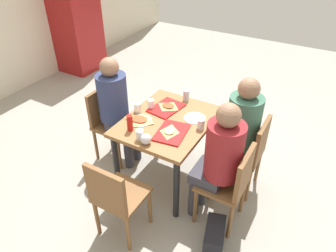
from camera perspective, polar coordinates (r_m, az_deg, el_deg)
The scene contains 25 objects.
ground_plane at distance 3.57m, azimuth -0.00°, elevation -9.14°, with size 10.00×10.00×0.02m, color #9E998E.
main_table at distance 3.15m, azimuth -0.00°, elevation -0.53°, with size 1.01×0.81×0.76m.
chair_near_left at distance 2.83m, azimuth 11.52°, elevation -10.04°, with size 0.40×0.40×0.86m.
chair_near_right at distance 3.20m, azimuth 14.66°, elevation -4.36°, with size 0.40×0.40×0.86m.
chair_far_side at distance 3.62m, azimuth -10.87°, elevation 1.24°, with size 0.40×0.40×0.86m.
chair_left_end at distance 2.70m, azimuth -9.66°, elevation -12.50°, with size 0.40×0.40×0.86m.
person_in_red at distance 2.69m, azimuth 9.33°, elevation -5.35°, with size 0.32×0.42×1.27m.
person_in_brown_jacket at distance 3.08m, azimuth 12.86°, elevation -0.03°, with size 0.32×0.42×1.27m.
person_far_side at distance 3.41m, azimuth -9.49°, elevation 4.05°, with size 0.32×0.42×1.27m.
tray_red_near at distance 2.90m, azimuth 0.68°, elevation -1.16°, with size 0.36×0.26×0.02m, color red.
tray_red_far at distance 3.27m, azimuth -0.30°, elevation 3.34°, with size 0.36×0.26×0.02m, color red.
paper_plate_center at distance 3.08m, azimuth -4.99°, elevation 0.99°, with size 0.22×0.22×0.01m, color white.
paper_plate_near_edge at distance 3.12m, azimuth 4.93°, elevation 1.42°, with size 0.22×0.22×0.01m, color white.
pizza_slice_a at distance 2.89m, azimuth 0.30°, elevation -0.92°, with size 0.21×0.19×0.02m.
pizza_slice_b at distance 3.27m, azimuth 0.04°, elevation 3.70°, with size 0.17×0.20×0.02m.
pizza_slice_c at distance 3.08m, azimuth -5.30°, elevation 1.19°, with size 0.21×0.26×0.02m.
plastic_cup_a at distance 3.20m, azimuth -5.56°, elevation 3.37°, with size 0.07×0.07×0.10m, color white.
plastic_cup_b at distance 2.95m, azimuth 6.02°, elevation 0.35°, with size 0.07×0.07×0.10m, color white.
plastic_cup_c at distance 2.81m, azimuth -5.18°, elevation -1.62°, with size 0.07×0.07×0.10m, color white.
plastic_cup_d at distance 3.25m, azimuth -3.13°, elevation 4.01°, with size 0.07×0.07×0.10m, color white.
soda_can at distance 3.39m, azimuth 3.33°, elevation 5.59°, with size 0.07×0.07×0.12m, color #B7BCC6.
condiment_bottle at distance 2.92m, azimuth -7.00°, elevation 0.56°, with size 0.06×0.06×0.16m, color red.
foil_bundle at distance 2.76m, azimuth -4.09°, elevation -2.39°, with size 0.10×0.10×0.10m, color silver.
handbag at distance 2.88m, azimuth 8.42°, elevation -19.68°, with size 0.32×0.16×0.28m, color black.
drink_fridge at distance 5.93m, azimuth -16.57°, elevation 18.62°, with size 0.70×0.60×1.90m, color maroon.
Camera 1 is at (-2.23, -1.28, 2.47)m, focal length 33.32 mm.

